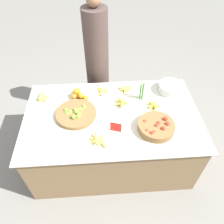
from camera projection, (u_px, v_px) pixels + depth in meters
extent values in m
plane|color=gray|center=(112.00, 154.00, 2.90)|extent=(12.00, 12.00, 0.00)
cube|color=olive|center=(112.00, 137.00, 2.63)|extent=(1.82, 1.09, 0.75)
cube|color=beige|center=(112.00, 116.00, 2.36)|extent=(1.90, 1.14, 0.01)
cylinder|color=olive|center=(76.00, 114.00, 2.34)|extent=(0.43, 0.43, 0.05)
sphere|color=#7AB238|center=(77.00, 113.00, 2.34)|extent=(0.04, 0.04, 0.04)
sphere|color=#6BA333|center=(84.00, 107.00, 2.38)|extent=(0.05, 0.05, 0.05)
sphere|color=#6BA333|center=(84.00, 108.00, 2.37)|extent=(0.05, 0.05, 0.05)
sphere|color=#7AB238|center=(67.00, 114.00, 2.32)|extent=(0.05, 0.05, 0.05)
sphere|color=#7AB238|center=(70.00, 112.00, 2.33)|extent=(0.05, 0.05, 0.05)
sphere|color=#6BA333|center=(66.00, 110.00, 2.34)|extent=(0.05, 0.05, 0.05)
sphere|color=#7AB238|center=(78.00, 116.00, 2.28)|extent=(0.05, 0.05, 0.05)
sphere|color=#6BA333|center=(78.00, 110.00, 2.34)|extent=(0.04, 0.04, 0.04)
sphere|color=#7AB238|center=(76.00, 112.00, 2.32)|extent=(0.05, 0.05, 0.05)
sphere|color=#6BA333|center=(77.00, 111.00, 2.33)|extent=(0.04, 0.04, 0.04)
sphere|color=#89BC42|center=(81.00, 109.00, 2.35)|extent=(0.05, 0.05, 0.05)
sphere|color=#7AB238|center=(79.00, 114.00, 2.30)|extent=(0.05, 0.05, 0.05)
sphere|color=#7AB238|center=(73.00, 117.00, 2.25)|extent=(0.05, 0.05, 0.05)
sphere|color=#7AB238|center=(75.00, 110.00, 2.34)|extent=(0.05, 0.05, 0.05)
cylinder|color=olive|center=(156.00, 127.00, 2.19)|extent=(0.37, 0.37, 0.08)
sphere|color=red|center=(154.00, 132.00, 2.11)|extent=(0.04, 0.04, 0.04)
sphere|color=red|center=(154.00, 128.00, 2.18)|extent=(0.04, 0.04, 0.04)
sphere|color=red|center=(168.00, 124.00, 2.16)|extent=(0.04, 0.04, 0.04)
sphere|color=red|center=(158.00, 123.00, 2.18)|extent=(0.05, 0.05, 0.05)
sphere|color=red|center=(163.00, 128.00, 2.12)|extent=(0.04, 0.04, 0.04)
sphere|color=red|center=(155.00, 129.00, 2.16)|extent=(0.04, 0.04, 0.04)
sphere|color=red|center=(145.00, 122.00, 2.21)|extent=(0.05, 0.05, 0.05)
sphere|color=red|center=(159.00, 124.00, 2.20)|extent=(0.04, 0.04, 0.04)
sphere|color=red|center=(156.00, 125.00, 2.15)|extent=(0.04, 0.04, 0.04)
sphere|color=red|center=(156.00, 130.00, 2.15)|extent=(0.04, 0.04, 0.04)
sphere|color=red|center=(154.00, 130.00, 2.17)|extent=(0.05, 0.05, 0.05)
sphere|color=red|center=(161.00, 124.00, 2.21)|extent=(0.04, 0.04, 0.04)
sphere|color=red|center=(147.00, 131.00, 2.12)|extent=(0.04, 0.04, 0.04)
sphere|color=red|center=(160.00, 127.00, 2.19)|extent=(0.04, 0.04, 0.04)
sphere|color=red|center=(166.00, 119.00, 2.20)|extent=(0.04, 0.04, 0.04)
sphere|color=red|center=(151.00, 133.00, 2.09)|extent=(0.04, 0.04, 0.04)
sphere|color=red|center=(161.00, 120.00, 2.24)|extent=(0.05, 0.05, 0.05)
sphere|color=orange|center=(81.00, 96.00, 2.52)|extent=(0.07, 0.07, 0.07)
sphere|color=orange|center=(79.00, 95.00, 2.52)|extent=(0.08, 0.08, 0.08)
sphere|color=orange|center=(80.00, 95.00, 2.52)|extent=(0.07, 0.07, 0.07)
sphere|color=orange|center=(86.00, 98.00, 2.50)|extent=(0.07, 0.07, 0.07)
sphere|color=orange|center=(75.00, 96.00, 2.51)|extent=(0.08, 0.08, 0.08)
sphere|color=orange|center=(76.00, 93.00, 2.55)|extent=(0.08, 0.08, 0.08)
sphere|color=orange|center=(77.00, 91.00, 2.58)|extent=(0.08, 0.08, 0.08)
sphere|color=orange|center=(76.00, 92.00, 2.49)|extent=(0.07, 0.07, 0.07)
sphere|color=orange|center=(81.00, 95.00, 2.46)|extent=(0.07, 0.07, 0.07)
cylinder|color=silver|center=(170.00, 88.00, 2.60)|extent=(0.28, 0.28, 0.09)
cube|color=red|center=(116.00, 127.00, 2.16)|extent=(0.11, 0.04, 0.12)
cylinder|color=#428438|center=(140.00, 92.00, 2.46)|extent=(0.01, 0.01, 0.21)
cylinder|color=#4C8E42|center=(143.00, 93.00, 2.45)|extent=(0.01, 0.01, 0.21)
cylinder|color=#4C8E42|center=(142.00, 91.00, 2.48)|extent=(0.01, 0.01, 0.21)
cylinder|color=#428438|center=(143.00, 90.00, 2.48)|extent=(0.01, 0.01, 0.21)
cylinder|color=#4C8E42|center=(143.00, 92.00, 2.46)|extent=(0.01, 0.01, 0.21)
cylinder|color=#4C8E42|center=(143.00, 92.00, 2.46)|extent=(0.01, 0.01, 0.21)
cylinder|color=#428438|center=(141.00, 91.00, 2.47)|extent=(0.01, 0.01, 0.21)
cylinder|color=#428438|center=(143.00, 93.00, 2.45)|extent=(0.01, 0.01, 0.21)
ellipsoid|color=#EFDB4C|center=(153.00, 106.00, 2.43)|extent=(0.12, 0.05, 0.04)
ellipsoid|color=#EFDB4C|center=(155.00, 105.00, 2.44)|extent=(0.14, 0.08, 0.03)
ellipsoid|color=#EFDB4C|center=(155.00, 106.00, 2.43)|extent=(0.06, 0.16, 0.03)
ellipsoid|color=#EFDB4C|center=(154.00, 106.00, 2.43)|extent=(0.14, 0.11, 0.03)
ellipsoid|color=#EFDB4C|center=(155.00, 104.00, 2.41)|extent=(0.04, 0.12, 0.04)
ellipsoid|color=#EFDB4C|center=(153.00, 104.00, 2.42)|extent=(0.10, 0.15, 0.03)
ellipsoid|color=#EFDB4C|center=(123.00, 104.00, 2.46)|extent=(0.08, 0.14, 0.03)
ellipsoid|color=#EFDB4C|center=(121.00, 104.00, 2.46)|extent=(0.16, 0.05, 0.03)
ellipsoid|color=#EFDB4C|center=(122.00, 102.00, 2.47)|extent=(0.14, 0.09, 0.03)
ellipsoid|color=#EFDB4C|center=(122.00, 104.00, 2.42)|extent=(0.07, 0.14, 0.03)
ellipsoid|color=#EFDB4C|center=(122.00, 101.00, 2.45)|extent=(0.14, 0.12, 0.03)
ellipsoid|color=#EFDB4C|center=(102.00, 90.00, 2.63)|extent=(0.14, 0.12, 0.03)
ellipsoid|color=#EFDB4C|center=(103.00, 91.00, 2.61)|extent=(0.13, 0.14, 0.03)
ellipsoid|color=#EFDB4C|center=(103.00, 90.00, 2.62)|extent=(0.12, 0.04, 0.03)
ellipsoid|color=#EFDB4C|center=(102.00, 91.00, 2.60)|extent=(0.04, 0.15, 0.03)
ellipsoid|color=#EFDB4C|center=(101.00, 140.00, 2.11)|extent=(0.09, 0.13, 0.03)
ellipsoid|color=#EFDB4C|center=(101.00, 140.00, 2.11)|extent=(0.09, 0.11, 0.03)
ellipsoid|color=#EFDB4C|center=(102.00, 142.00, 2.09)|extent=(0.09, 0.14, 0.03)
ellipsoid|color=#EFDB4C|center=(97.00, 140.00, 2.11)|extent=(0.09, 0.12, 0.03)
ellipsoid|color=#EFDB4C|center=(97.00, 139.00, 2.12)|extent=(0.15, 0.04, 0.03)
ellipsoid|color=#EFDB4C|center=(97.00, 141.00, 2.07)|extent=(0.12, 0.04, 0.03)
ellipsoid|color=#EFDB4C|center=(96.00, 138.00, 2.10)|extent=(0.04, 0.16, 0.03)
ellipsoid|color=#EFDB4C|center=(126.00, 89.00, 2.63)|extent=(0.07, 0.16, 0.03)
ellipsoid|color=#EFDB4C|center=(128.00, 89.00, 2.63)|extent=(0.12, 0.07, 0.03)
ellipsoid|color=#EFDB4C|center=(124.00, 89.00, 2.63)|extent=(0.14, 0.11, 0.03)
ellipsoid|color=#EFDB4C|center=(125.00, 89.00, 2.64)|extent=(0.12, 0.10, 0.03)
ellipsoid|color=#EFDB4C|center=(127.00, 89.00, 2.64)|extent=(0.07, 0.12, 0.03)
ellipsoid|color=#EFDB4C|center=(127.00, 88.00, 2.62)|extent=(0.15, 0.09, 0.03)
ellipsoid|color=#EFDB4C|center=(125.00, 88.00, 2.62)|extent=(0.14, 0.09, 0.03)
ellipsoid|color=#EFDB4C|center=(43.00, 98.00, 2.52)|extent=(0.11, 0.13, 0.04)
ellipsoid|color=#EFDB4C|center=(46.00, 98.00, 2.52)|extent=(0.06, 0.14, 0.03)
ellipsoid|color=#EFDB4C|center=(44.00, 99.00, 2.52)|extent=(0.09, 0.13, 0.03)
ellipsoid|color=#EFDB4C|center=(45.00, 97.00, 2.54)|extent=(0.14, 0.09, 0.03)
ellipsoid|color=#EFDB4C|center=(41.00, 96.00, 2.52)|extent=(0.04, 0.14, 0.03)
ellipsoid|color=#EFDB4C|center=(42.00, 95.00, 2.52)|extent=(0.08, 0.15, 0.03)
cylinder|color=#473833|center=(97.00, 68.00, 2.91)|extent=(0.30, 0.30, 1.57)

